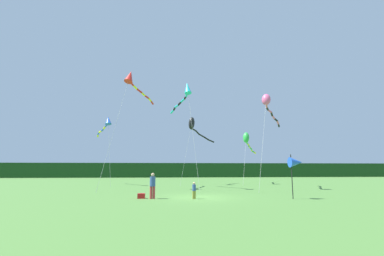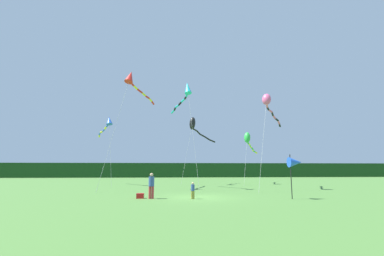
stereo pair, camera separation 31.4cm
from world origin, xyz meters
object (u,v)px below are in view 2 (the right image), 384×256
(kite_black, at_px, (194,126))
(kite_red, at_px, (132,80))
(cooler_box, at_px, (140,196))
(person_adult, at_px, (151,184))
(kite_cyan, at_px, (186,92))
(banner_flag_pole, at_px, (295,163))
(kite_rainbow, at_px, (268,103))
(kite_blue, at_px, (108,123))
(kite_green, at_px, (248,140))
(person_child, at_px, (193,189))

(kite_black, xyz_separation_m, kite_red, (-7.17, -6.99, 3.60))
(kite_black, bearing_deg, cooler_box, -108.56)
(person_adult, distance_m, kite_cyan, 12.60)
(banner_flag_pole, xyz_separation_m, kite_red, (-12.48, 9.61, 8.76))
(kite_rainbow, xyz_separation_m, kite_cyan, (-8.53, 0.83, 1.27))
(kite_red, bearing_deg, cooler_box, -76.42)
(person_adult, relative_size, kite_cyan, 0.16)
(cooler_box, bearing_deg, kite_blue, 111.46)
(kite_blue, bearing_deg, kite_rainbow, -23.20)
(banner_flag_pole, bearing_deg, kite_black, 107.75)
(cooler_box, xyz_separation_m, kite_green, (12.55, 16.26, 5.74))
(person_adult, bearing_deg, person_child, -7.00)
(kite_black, bearing_deg, person_adult, -105.75)
(banner_flag_pole, xyz_separation_m, kite_green, (2.09, 17.52, 3.50))
(kite_green, bearing_deg, person_child, -118.12)
(kite_cyan, bearing_deg, cooler_box, -113.74)
(kite_red, bearing_deg, person_adult, -72.17)
(person_child, xyz_separation_m, kite_green, (9.01, 16.87, 5.30))
(kite_rainbow, height_order, kite_blue, kite_rainbow)
(person_adult, height_order, kite_black, kite_black)
(kite_rainbow, relative_size, kite_black, 1.11)
(kite_rainbow, distance_m, kite_black, 10.71)
(cooler_box, height_order, kite_rainbow, kite_rainbow)
(cooler_box, height_order, kite_green, kite_green)
(kite_red, distance_m, kite_green, 17.39)
(kite_black, bearing_deg, kite_cyan, -102.38)
(kite_black, bearing_deg, person_child, -95.77)
(kite_black, bearing_deg, kite_rainbow, -49.33)
(person_adult, xyz_separation_m, person_child, (2.79, -0.34, -0.34))
(banner_flag_pole, xyz_separation_m, kite_rainbow, (1.63, 8.52, 6.28))
(person_child, height_order, cooler_box, person_child)
(banner_flag_pole, distance_m, kite_red, 18.02)
(banner_flag_pole, relative_size, kite_rainbow, 0.31)
(kite_red, height_order, kite_green, kite_red)
(cooler_box, bearing_deg, kite_black, 71.44)
(kite_rainbow, height_order, kite_green, kite_rainbow)
(kite_rainbow, height_order, kite_black, kite_rainbow)
(kite_green, bearing_deg, kite_blue, -175.97)
(cooler_box, relative_size, kite_red, 0.04)
(cooler_box, bearing_deg, kite_rainbow, 31.00)
(person_child, xyz_separation_m, kite_cyan, (0.02, 8.70, 9.35))
(person_child, distance_m, kite_black, 17.47)
(person_child, bearing_deg, kite_cyan, 89.87)
(person_child, height_order, kite_green, kite_green)
(kite_green, bearing_deg, kite_red, -151.49)
(person_adult, xyz_separation_m, cooler_box, (-0.75, 0.26, -0.78))
(person_child, bearing_deg, kite_black, 84.23)
(cooler_box, xyz_separation_m, kite_cyan, (3.56, 8.10, 9.79))
(cooler_box, xyz_separation_m, banner_flag_pole, (10.46, -1.26, 2.24))
(kite_blue, distance_m, kite_black, 11.04)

